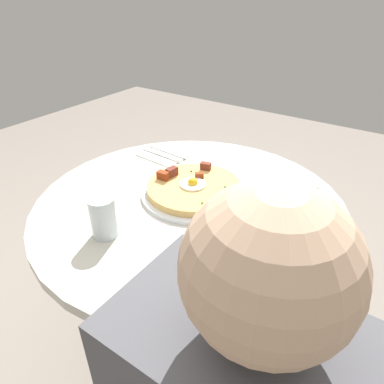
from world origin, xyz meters
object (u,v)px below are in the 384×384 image
(pizza_plate, at_px, (194,193))
(breakfast_pizza, at_px, (194,187))
(dining_table, at_px, (190,245))
(salt_shaker, at_px, (220,226))
(pepper_shaker, at_px, (314,197))
(bread_plate, at_px, (291,181))
(knife, at_px, (168,152))
(water_glass, at_px, (103,217))
(fork, at_px, (161,155))

(pizza_plate, relative_size, breakfast_pizza, 1.12)
(dining_table, xyz_separation_m, salt_shaker, (-0.16, 0.09, 0.20))
(salt_shaker, relative_size, pepper_shaker, 1.04)
(pizza_plate, xyz_separation_m, bread_plate, (-0.22, -0.24, -0.00))
(knife, xyz_separation_m, salt_shaker, (-0.42, 0.32, 0.02))
(pizza_plate, relative_size, water_glass, 2.96)
(water_glass, bearing_deg, bread_plate, -119.14)
(salt_shaker, bearing_deg, water_glass, 34.29)
(salt_shaker, bearing_deg, fork, -33.96)
(breakfast_pizza, height_order, fork, breakfast_pizza)
(knife, bearing_deg, fork, -90.00)
(bread_plate, bearing_deg, breakfast_pizza, 47.29)
(salt_shaker, bearing_deg, pizza_plate, -37.74)
(knife, relative_size, salt_shaker, 3.40)
(water_glass, relative_size, pepper_shaker, 2.19)
(dining_table, relative_size, knife, 5.15)
(knife, relative_size, water_glass, 1.62)
(fork, relative_size, pepper_shaker, 3.55)
(bread_plate, bearing_deg, dining_table, 53.30)
(pizza_plate, distance_m, knife, 0.32)
(fork, bearing_deg, pepper_shaker, 3.45)
(dining_table, relative_size, water_glass, 8.35)
(dining_table, height_order, pepper_shaker, pepper_shaker)
(knife, distance_m, water_glass, 0.52)
(salt_shaker, bearing_deg, pepper_shaker, -118.86)
(pizza_plate, distance_m, bread_plate, 0.33)
(dining_table, relative_size, salt_shaker, 17.51)
(dining_table, relative_size, breakfast_pizza, 3.16)
(dining_table, xyz_separation_m, pizza_plate, (0.01, -0.04, 0.18))
(pizza_plate, height_order, knife, pizza_plate)
(breakfast_pizza, relative_size, pepper_shaker, 5.78)
(breakfast_pizza, distance_m, knife, 0.31)
(pizza_plate, relative_size, salt_shaker, 6.20)
(breakfast_pizza, relative_size, knife, 1.63)
(bread_plate, bearing_deg, pepper_shaker, 136.89)
(dining_table, bearing_deg, pizza_plate, -76.25)
(dining_table, distance_m, salt_shaker, 0.27)
(pizza_plate, bearing_deg, pepper_shaker, -154.74)
(bread_plate, xyz_separation_m, knife, (0.48, 0.05, 0.00))
(fork, bearing_deg, pizza_plate, -27.51)
(knife, xyz_separation_m, pepper_shaker, (-0.57, 0.04, 0.02))
(dining_table, relative_size, pepper_shaker, 18.29)
(pizza_plate, bearing_deg, bread_plate, -132.29)
(bread_plate, bearing_deg, water_glass, 60.86)
(pizza_plate, xyz_separation_m, knife, (0.25, -0.19, 0.00))
(bread_plate, bearing_deg, fork, 10.61)
(dining_table, distance_m, water_glass, 0.35)
(fork, xyz_separation_m, salt_shaker, (-0.42, 0.28, 0.02))
(bread_plate, xyz_separation_m, pepper_shaker, (-0.10, 0.09, 0.02))
(water_glass, bearing_deg, salt_shaker, -145.71)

